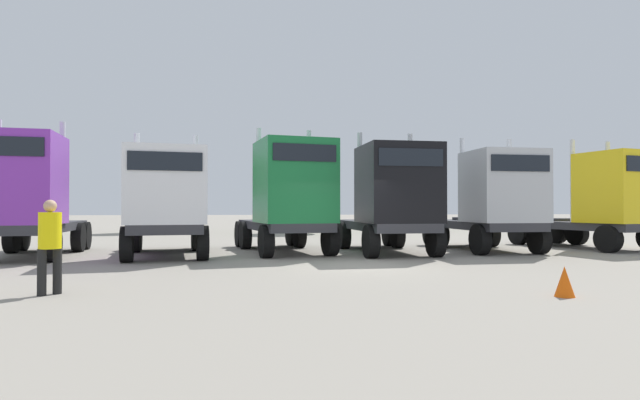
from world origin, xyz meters
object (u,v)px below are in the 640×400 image
Objects in this scene: semi_truck_green at (290,196)px; semi_truck_purple at (23,195)px; semi_truck_silver at (495,200)px; visitor_in_hivis at (50,240)px; semi_truck_yellow at (606,200)px; semi_truck_black at (392,198)px; traffic_cone_mid at (565,281)px; semi_truck_white at (166,201)px.

semi_truck_purple is at bearing -95.37° from semi_truck_green.
semi_truck_purple is at bearing -89.76° from semi_truck_silver.
semi_truck_purple is 3.53× the size of visitor_in_hivis.
semi_truck_yellow is 3.43× the size of visitor_in_hivis.
traffic_cone_mid is at bearing 2.85° from semi_truck_black.
semi_truck_yellow reaches higher than semi_truck_white.
visitor_in_hivis is (-17.41, -7.84, -0.87)m from semi_truck_yellow.
semi_truck_silver is (3.98, 0.37, -0.07)m from semi_truck_black.
visitor_in_hivis is at bearing 19.10° from semi_truck_purple.
semi_truck_yellow is (20.68, 0.69, -0.12)m from semi_truck_purple.
traffic_cone_mid is at bearing 36.39° from semi_truck_white.
semi_truck_purple is 20.69m from semi_truck_yellow.
semi_truck_green is (4.10, 0.81, 0.20)m from semi_truck_white.
semi_truck_green is at bearing -93.46° from semi_truck_silver.
semi_truck_purple is 15.95m from semi_truck_silver.
semi_truck_silver reaches higher than semi_truck_white.
semi_truck_purple is at bearing 145.35° from traffic_cone_mid.
semi_truck_yellow is (4.73, 0.32, 0.02)m from semi_truck_silver.
semi_truck_black reaches higher than visitor_in_hivis.
semi_truck_silver reaches higher than traffic_cone_mid.
visitor_in_hivis reaches higher than traffic_cone_mid.
semi_truck_purple is 4.38m from semi_truck_white.
semi_truck_yellow is at bearing 80.12° from semi_truck_green.
semi_truck_white is 0.97× the size of semi_truck_black.
semi_truck_silver is 9.83m from traffic_cone_mid.
semi_truck_purple reaches higher than semi_truck_black.
traffic_cone_mid is (8.30, -8.62, -1.56)m from semi_truck_white.
semi_truck_white is at bearing -88.69° from semi_truck_green.
visitor_in_hivis is at bearing -60.41° from semi_truck_silver.
visitor_in_hivis is at bearing -78.58° from semi_truck_yellow.
semi_truck_white is (4.37, -0.14, -0.18)m from semi_truck_purple.
semi_truck_black is at bearing 84.47° from semi_truck_purple.
semi_truck_silver is at bearing 70.20° from traffic_cone_mid.
semi_truck_yellow is at bearing 92.80° from semi_truck_silver.
semi_truck_green is at bearing 104.71° from visitor_in_hivis.
semi_truck_yellow is at bearing 92.87° from semi_truck_black.
semi_truck_green is 1.11× the size of semi_truck_silver.
semi_truck_green is 10.47m from traffic_cone_mid.
semi_truck_black is 3.58× the size of visitor_in_hivis.
semi_truck_purple is at bearing -100.91° from semi_truck_yellow.
semi_truck_black is 1.04× the size of semi_truck_yellow.
semi_truck_white is 3.48× the size of visitor_in_hivis.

